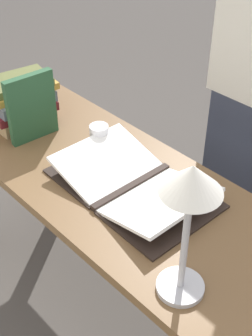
{
  "coord_description": "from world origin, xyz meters",
  "views": [
    {
      "loc": [
        -0.92,
        0.82,
        1.74
      ],
      "look_at": [
        -0.03,
        -0.0,
        0.8
      ],
      "focal_mm": 50.0,
      "sensor_mm": 36.0,
      "label": 1
    }
  ],
  "objects_px": {
    "open_book": "(132,184)",
    "coffee_mug": "(99,136)",
    "book_standing_upright": "(32,108)",
    "reading_lamp": "(190,200)",
    "book_stack_tall": "(19,100)"
  },
  "relations": [
    {
      "from": "book_stack_tall",
      "to": "coffee_mug",
      "type": "xyz_separation_m",
      "value": [
        -0.36,
        -0.11,
        -0.05
      ]
    },
    {
      "from": "reading_lamp",
      "to": "coffee_mug",
      "type": "distance_m",
      "value": 0.75
    },
    {
      "from": "coffee_mug",
      "to": "reading_lamp",
      "type": "bearing_deg",
      "value": 157.26
    },
    {
      "from": "book_stack_tall",
      "to": "reading_lamp",
      "type": "distance_m",
      "value": 1.04
    },
    {
      "from": "open_book",
      "to": "coffee_mug",
      "type": "xyz_separation_m",
      "value": [
        0.26,
        -0.08,
        0.03
      ]
    },
    {
      "from": "open_book",
      "to": "coffee_mug",
      "type": "distance_m",
      "value": 0.27
    },
    {
      "from": "open_book",
      "to": "book_standing_upright",
      "type": "xyz_separation_m",
      "value": [
        0.48,
        0.06,
        0.11
      ]
    },
    {
      "from": "reading_lamp",
      "to": "coffee_mug",
      "type": "xyz_separation_m",
      "value": [
        0.65,
        -0.27,
        -0.27
      ]
    },
    {
      "from": "open_book",
      "to": "reading_lamp",
      "type": "xyz_separation_m",
      "value": [
        -0.39,
        0.19,
        0.29
      ]
    },
    {
      "from": "coffee_mug",
      "to": "book_standing_upright",
      "type": "bearing_deg",
      "value": 31.99
    },
    {
      "from": "book_stack_tall",
      "to": "reading_lamp",
      "type": "bearing_deg",
      "value": 170.86
    },
    {
      "from": "book_standing_upright",
      "to": "reading_lamp",
      "type": "xyz_separation_m",
      "value": [
        -0.87,
        0.13,
        0.18
      ]
    },
    {
      "from": "reading_lamp",
      "to": "open_book",
      "type": "bearing_deg",
      "value": -26.31
    },
    {
      "from": "book_standing_upright",
      "to": "coffee_mug",
      "type": "relative_size",
      "value": 2.73
    },
    {
      "from": "reading_lamp",
      "to": "coffee_mug",
      "type": "height_order",
      "value": "reading_lamp"
    }
  ]
}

